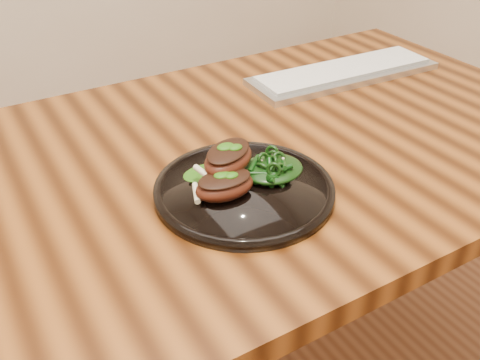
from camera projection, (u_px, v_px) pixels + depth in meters
name	position (u px, v px, depth m)	size (l,w,h in m)	color
desk	(195.00, 199.00, 0.98)	(1.60, 0.80, 0.75)	#351706
plate	(244.00, 189.00, 0.85)	(0.29, 0.29, 0.02)	black
lamb_chop_front	(224.00, 185.00, 0.81)	(0.10, 0.07, 0.04)	#491A0E
lamb_chop_back	(228.00, 158.00, 0.84)	(0.12, 0.11, 0.05)	#491A0E
herb_smear	(206.00, 173.00, 0.87)	(0.08, 0.05, 0.00)	#164807
greens_heap	(272.00, 165.00, 0.86)	(0.10, 0.10, 0.04)	black
keyboard	(344.00, 72.00, 1.26)	(0.47, 0.16, 0.02)	#BBBEC0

